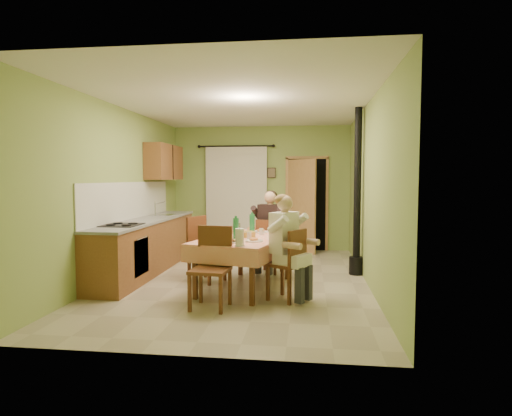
# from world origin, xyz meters

# --- Properties ---
(floor) EXTENTS (4.00, 6.00, 0.01)m
(floor) POSITION_xyz_m (0.00, 0.00, 0.00)
(floor) COLOR tan
(floor) RESTS_ON ground
(room_shell) EXTENTS (4.04, 6.04, 2.82)m
(room_shell) POSITION_xyz_m (0.00, 0.00, 1.82)
(room_shell) COLOR #8DA756
(room_shell) RESTS_ON ground
(kitchen_run) EXTENTS (0.64, 3.64, 1.56)m
(kitchen_run) POSITION_xyz_m (-1.71, 0.40, 0.48)
(kitchen_run) COLOR brown
(kitchen_run) RESTS_ON ground
(upper_cabinets) EXTENTS (0.35, 1.40, 0.70)m
(upper_cabinets) POSITION_xyz_m (-1.82, 1.70, 1.95)
(upper_cabinets) COLOR brown
(upper_cabinets) RESTS_ON room_shell
(curtain) EXTENTS (1.70, 0.07, 2.22)m
(curtain) POSITION_xyz_m (-0.55, 2.90, 1.26)
(curtain) COLOR black
(curtain) RESTS_ON ground
(doorway) EXTENTS (0.96, 0.62, 2.15)m
(doorway) POSITION_xyz_m (0.99, 2.84, 1.05)
(doorway) COLOR black
(doorway) RESTS_ON ground
(dining_table) EXTENTS (1.50, 2.04, 0.76)m
(dining_table) POSITION_xyz_m (0.17, -0.53, 0.38)
(dining_table) COLOR #E8927A
(dining_table) RESTS_ON ground
(tableware) EXTENTS (0.66, 1.62, 0.33)m
(tableware) POSITION_xyz_m (0.16, -0.63, 0.83)
(tableware) COLOR white
(tableware) RESTS_ON dining_table
(chair_far) EXTENTS (0.46, 0.46, 0.93)m
(chair_far) POSITION_xyz_m (0.43, 0.55, 0.29)
(chair_far) COLOR #5B2F18
(chair_far) RESTS_ON ground
(chair_near) EXTENTS (0.50, 0.50, 1.02)m
(chair_near) POSITION_xyz_m (-0.12, -1.54, 0.29)
(chair_near) COLOR #5B2F18
(chair_near) RESTS_ON ground
(chair_right) EXTENTS (0.55, 0.55, 0.96)m
(chair_right) POSITION_xyz_m (0.81, -1.08, 0.29)
(chair_right) COLOR #5B2F18
(chair_right) RESTS_ON ground
(chair_left) EXTENTS (0.61, 0.61, 1.02)m
(chair_left) POSITION_xyz_m (-0.51, -0.18, 0.29)
(chair_left) COLOR #5B2F18
(chair_left) RESTS_ON ground
(man_far) EXTENTS (0.64, 0.56, 1.39)m
(man_far) POSITION_xyz_m (0.43, 0.56, 0.88)
(man_far) COLOR black
(man_far) RESTS_ON chair_far
(man_right) EXTENTS (0.63, 0.65, 1.39)m
(man_right) POSITION_xyz_m (0.80, -1.07, 0.88)
(man_right) COLOR white
(man_right) RESTS_ON chair_right
(stove_flue) EXTENTS (0.24, 0.24, 2.80)m
(stove_flue) POSITION_xyz_m (1.90, 0.60, 1.02)
(stove_flue) COLOR black
(stove_flue) RESTS_ON ground
(picture_back) EXTENTS (0.19, 0.03, 0.23)m
(picture_back) POSITION_xyz_m (0.25, 2.97, 1.75)
(picture_back) COLOR black
(picture_back) RESTS_ON room_shell
(picture_right) EXTENTS (0.03, 0.31, 0.21)m
(picture_right) POSITION_xyz_m (1.97, 1.20, 1.85)
(picture_right) COLOR brown
(picture_right) RESTS_ON room_shell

